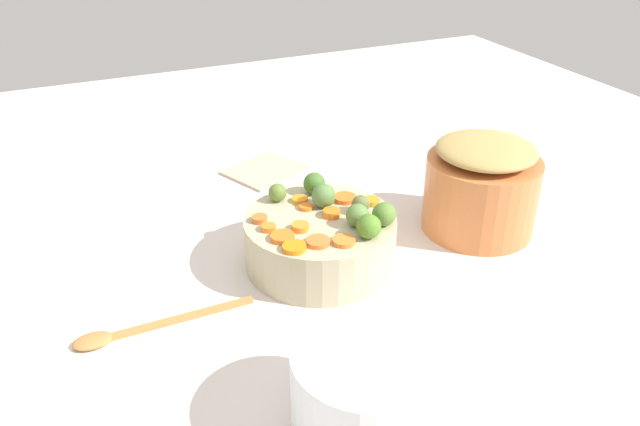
# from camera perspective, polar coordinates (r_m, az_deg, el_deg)

# --- Properties ---
(tabletop) EXTENTS (2.40, 2.40, 0.02)m
(tabletop) POSITION_cam_1_polar(r_m,az_deg,el_deg) (1.16, 0.44, -3.59)
(tabletop) COLOR silver
(tabletop) RESTS_ON ground
(serving_bowl_carrots) EXTENTS (0.26, 0.26, 0.09)m
(serving_bowl_carrots) POSITION_cam_1_polar(r_m,az_deg,el_deg) (1.09, -0.00, -2.52)
(serving_bowl_carrots) COLOR #BAB08C
(serving_bowl_carrots) RESTS_ON tabletop
(metal_pot) EXTENTS (0.21, 0.21, 0.14)m
(metal_pot) POSITION_cam_1_polar(r_m,az_deg,el_deg) (1.23, 14.18, 1.63)
(metal_pot) COLOR #D0753E
(metal_pot) RESTS_ON tabletop
(stuffing_mound) EXTENTS (0.18, 0.18, 0.04)m
(stuffing_mound) POSITION_cam_1_polar(r_m,az_deg,el_deg) (1.19, 14.70, 5.49)
(stuffing_mound) COLOR tan
(stuffing_mound) RESTS_ON metal_pot
(carrot_slice_0) EXTENTS (0.05, 0.05, 0.01)m
(carrot_slice_0) POSITION_cam_1_polar(r_m,az_deg,el_deg) (1.00, -0.16, -2.59)
(carrot_slice_0) COLOR orange
(carrot_slice_0) RESTS_ON serving_bowl_carrots
(carrot_slice_1) EXTENTS (0.03, 0.03, 0.01)m
(carrot_slice_1) POSITION_cam_1_polar(r_m,az_deg,el_deg) (1.10, -1.18, 0.46)
(carrot_slice_1) COLOR orange
(carrot_slice_1) RESTS_ON serving_bowl_carrots
(carrot_slice_2) EXTENTS (0.05, 0.05, 0.01)m
(carrot_slice_2) POSITION_cam_1_polar(r_m,az_deg,el_deg) (0.99, -2.32, -3.10)
(carrot_slice_2) COLOR orange
(carrot_slice_2) RESTS_ON serving_bowl_carrots
(carrot_slice_3) EXTENTS (0.04, 0.04, 0.01)m
(carrot_slice_3) POSITION_cam_1_polar(r_m,az_deg,el_deg) (1.04, -1.77, -1.26)
(carrot_slice_3) COLOR orange
(carrot_slice_3) RESTS_ON serving_bowl_carrots
(carrot_slice_4) EXTENTS (0.03, 0.03, 0.01)m
(carrot_slice_4) POSITION_cam_1_polar(r_m,az_deg,el_deg) (1.04, -4.65, -1.31)
(carrot_slice_4) COLOR orange
(carrot_slice_4) RESTS_ON serving_bowl_carrots
(carrot_slice_5) EXTENTS (0.03, 0.03, 0.01)m
(carrot_slice_5) POSITION_cam_1_polar(r_m,az_deg,el_deg) (1.07, 1.05, -0.01)
(carrot_slice_5) COLOR orange
(carrot_slice_5) RESTS_ON serving_bowl_carrots
(carrot_slice_6) EXTENTS (0.05, 0.05, 0.01)m
(carrot_slice_6) POSITION_cam_1_polar(r_m,az_deg,el_deg) (1.13, 2.23, 1.36)
(carrot_slice_6) COLOR orange
(carrot_slice_6) RESTS_ON serving_bowl_carrots
(carrot_slice_7) EXTENTS (0.03, 0.03, 0.01)m
(carrot_slice_7) POSITION_cam_1_polar(r_m,az_deg,el_deg) (1.06, -5.45, -0.53)
(carrot_slice_7) COLOR orange
(carrot_slice_7) RESTS_ON serving_bowl_carrots
(carrot_slice_8) EXTENTS (0.04, 0.04, 0.01)m
(carrot_slice_8) POSITION_cam_1_polar(r_m,az_deg,el_deg) (1.01, -3.37, -2.16)
(carrot_slice_8) COLOR orange
(carrot_slice_8) RESTS_ON serving_bowl_carrots
(carrot_slice_9) EXTENTS (0.04, 0.04, 0.01)m
(carrot_slice_9) POSITION_cam_1_polar(r_m,az_deg,el_deg) (1.12, 4.64, 1.05)
(carrot_slice_9) COLOR orange
(carrot_slice_9) RESTS_ON serving_bowl_carrots
(carrot_slice_10) EXTENTS (0.04, 0.04, 0.01)m
(carrot_slice_10) POSITION_cam_1_polar(r_m,az_deg,el_deg) (1.00, 2.15, -2.51)
(carrot_slice_10) COLOR orange
(carrot_slice_10) RESTS_ON serving_bowl_carrots
(carrot_slice_11) EXTENTS (0.04, 0.04, 0.01)m
(carrot_slice_11) POSITION_cam_1_polar(r_m,az_deg,el_deg) (1.12, -1.82, 1.21)
(carrot_slice_11) COLOR orange
(carrot_slice_11) RESTS_ON serving_bowl_carrots
(brussels_sprout_0) EXTENTS (0.04, 0.04, 0.04)m
(brussels_sprout_0) POSITION_cam_1_polar(r_m,az_deg,el_deg) (1.04, 3.39, -0.21)
(brussels_sprout_0) COLOR #5D823D
(brussels_sprout_0) RESTS_ON serving_bowl_carrots
(brussels_sprout_1) EXTENTS (0.03, 0.03, 0.03)m
(brussels_sprout_1) POSITION_cam_1_polar(r_m,az_deg,el_deg) (1.12, -3.84, 1.85)
(brussels_sprout_1) COLOR olive
(brussels_sprout_1) RESTS_ON serving_bowl_carrots
(brussels_sprout_2) EXTENTS (0.04, 0.04, 0.04)m
(brussels_sprout_2) POSITION_cam_1_polar(r_m,az_deg,el_deg) (1.14, -0.57, 2.66)
(brussels_sprout_2) COLOR #436F2A
(brussels_sprout_2) RESTS_ON serving_bowl_carrots
(brussels_sprout_3) EXTENTS (0.03, 0.03, 0.03)m
(brussels_sprout_3) POSITION_cam_1_polar(r_m,az_deg,el_deg) (1.08, 3.66, 0.79)
(brussels_sprout_3) COLOR #606C39
(brussels_sprout_3) RESTS_ON serving_bowl_carrots
(brussels_sprout_4) EXTENTS (0.04, 0.04, 0.04)m
(brussels_sprout_4) POSITION_cam_1_polar(r_m,az_deg,el_deg) (1.01, 4.38, -1.21)
(brussels_sprout_4) COLOR #528228
(brussels_sprout_4) RESTS_ON serving_bowl_carrots
(brussels_sprout_5) EXTENTS (0.04, 0.04, 0.04)m
(brussels_sprout_5) POSITION_cam_1_polar(r_m,az_deg,el_deg) (1.10, 0.32, 1.55)
(brussels_sprout_5) COLOR #587F40
(brussels_sprout_5) RESTS_ON serving_bowl_carrots
(brussels_sprout_6) EXTENTS (0.04, 0.04, 0.04)m
(brussels_sprout_6) POSITION_cam_1_polar(r_m,az_deg,el_deg) (1.05, 5.77, -0.10)
(brussels_sprout_6) COLOR #577D32
(brussels_sprout_6) RESTS_ON serving_bowl_carrots
(wooden_spoon) EXTENTS (0.27, 0.04, 0.01)m
(wooden_spoon) POSITION_cam_1_polar(r_m,az_deg,el_deg) (1.00, -16.51, -10.10)
(wooden_spoon) COLOR #BA7E40
(wooden_spoon) RESTS_ON tabletop
(casserole_dish) EXTENTS (0.19, 0.19, 0.12)m
(casserole_dish) POSITION_cam_1_polar(r_m,az_deg,el_deg) (0.80, 4.30, -15.57)
(casserole_dish) COLOR white
(casserole_dish) RESTS_ON tabletop
(dish_towel) EXTENTS (0.20, 0.19, 0.01)m
(dish_towel) POSITION_cam_1_polar(r_m,az_deg,el_deg) (1.45, -4.92, 3.83)
(dish_towel) COLOR #C7AD91
(dish_towel) RESTS_ON tabletop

